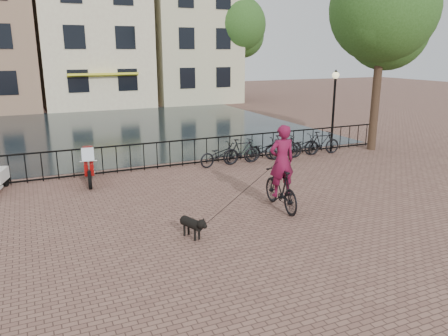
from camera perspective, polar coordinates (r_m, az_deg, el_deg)
name	(u,v)px	position (r m, az deg, el deg)	size (l,w,h in m)	color
ground	(280,253)	(9.84, 7.31, -10.97)	(100.00, 100.00, 0.00)	brown
canal_water	(121,129)	(25.60, -13.28, 5.03)	(20.00, 20.00, 0.00)	black
railing	(170,154)	(16.63, -7.08, 1.79)	(20.00, 0.05, 1.02)	black
canal_house_mid	(91,30)	(37.88, -17.01, 16.90)	(8.00, 9.50, 11.80)	beige
canal_house_right	(186,22)	(39.82, -5.02, 18.44)	(7.00, 9.00, 13.30)	#C5BB92
tree_near_right	(384,9)	(20.37, 20.13, 18.95)	(4.48, 4.48, 8.24)	black
tree_far_right	(237,25)	(38.38, 1.75, 18.17)	(4.76, 4.76, 8.76)	black
lamp_post	(334,97)	(19.32, 14.20, 8.94)	(0.30, 0.30, 3.45)	black
cyclist	(281,173)	(12.10, 7.51, -0.59)	(0.92, 2.08, 2.78)	black
dog	(192,226)	(10.43, -4.25, -7.59)	(0.56, 0.90, 0.58)	black
motorcycle	(89,162)	(15.23, -17.27, 0.71)	(0.69, 1.99, 1.39)	#960C0A
parked_bike_0	(220,155)	(16.70, -0.55, 1.77)	(0.60, 1.72, 0.90)	black
parked_bike_1	(242,151)	(17.09, 2.37, 2.23)	(0.47, 1.66, 1.00)	black
parked_bike_2	(263,150)	(17.53, 5.15, 2.35)	(0.60, 1.72, 0.90)	black
parked_bike_3	(284,147)	(18.00, 7.80, 2.76)	(0.47, 1.66, 1.00)	black
parked_bike_4	(303,146)	(18.52, 10.30, 2.85)	(0.60, 1.72, 0.90)	black
parked_bike_5	(322,143)	(19.05, 12.67, 3.22)	(0.47, 1.66, 1.00)	black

